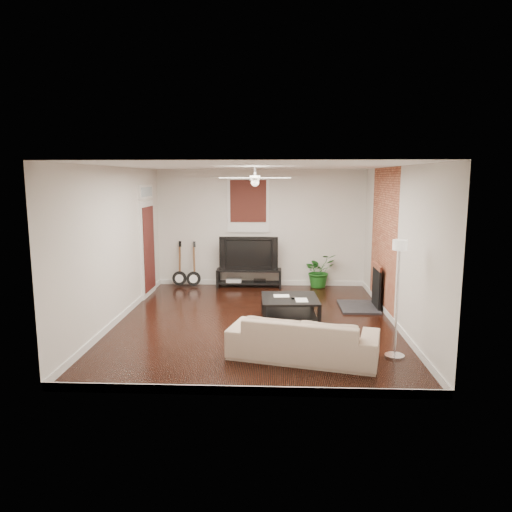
{
  "coord_description": "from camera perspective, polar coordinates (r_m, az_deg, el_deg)",
  "views": [
    {
      "loc": [
        0.39,
        -8.36,
        2.6
      ],
      "look_at": [
        0.0,
        0.4,
        1.15
      ],
      "focal_mm": 33.22,
      "sensor_mm": 36.0,
      "label": 1
    }
  ],
  "objects": [
    {
      "name": "sofa",
      "position": [
        7.0,
        5.7,
        -9.73
      ],
      "size": [
        2.28,
        1.33,
        0.62
      ],
      "primitive_type": "imported",
      "rotation": [
        0.0,
        0.0,
        2.9
      ],
      "color": "#C4A893",
      "rests_on": "floor"
    },
    {
      "name": "room",
      "position": [
        8.45,
        -0.12,
        1.23
      ],
      "size": [
        5.01,
        6.01,
        2.81
      ],
      "color": "black",
      "rests_on": "ground"
    },
    {
      "name": "fireplace",
      "position": [
        9.77,
        13.19,
        -3.51
      ],
      "size": [
        0.8,
        1.1,
        0.92
      ],
      "primitive_type": "cube",
      "color": "black",
      "rests_on": "floor"
    },
    {
      "name": "tv",
      "position": [
        11.31,
        -0.86,
        0.41
      ],
      "size": [
        1.39,
        0.18,
        0.8
      ],
      "primitive_type": "imported",
      "color": "black",
      "rests_on": "tv_stand"
    },
    {
      "name": "window_back",
      "position": [
        11.36,
        -0.94,
        6.12
      ],
      "size": [
        1.0,
        0.06,
        1.3
      ],
      "primitive_type": "cube",
      "color": "#39170F",
      "rests_on": "wall_back"
    },
    {
      "name": "potted_plant",
      "position": [
        11.43,
        7.61,
        -1.74
      ],
      "size": [
        0.95,
        0.91,
        0.81
      ],
      "primitive_type": "imported",
      "rotation": [
        0.0,
        0.0,
        0.51
      ],
      "color": "#1B5E1A",
      "rests_on": "floor"
    },
    {
      "name": "brick_accent",
      "position": [
        9.66,
        15.08,
        1.94
      ],
      "size": [
        0.02,
        2.2,
        2.8
      ],
      "primitive_type": "cube",
      "color": "brown",
      "rests_on": "floor"
    },
    {
      "name": "coffee_table",
      "position": [
        8.8,
        4.08,
        -6.36
      ],
      "size": [
        1.07,
        1.07,
        0.43
      ],
      "primitive_type": "cube",
      "rotation": [
        0.0,
        0.0,
        0.05
      ],
      "color": "black",
      "rests_on": "floor"
    },
    {
      "name": "tv_stand",
      "position": [
        11.41,
        -0.85,
        -2.66
      ],
      "size": [
        1.55,
        0.41,
        0.43
      ],
      "primitive_type": "cube",
      "color": "black",
      "rests_on": "floor"
    },
    {
      "name": "guitar_left",
      "position": [
        11.53,
        -9.25,
        -0.95
      ],
      "size": [
        0.37,
        0.28,
        1.1
      ],
      "primitive_type": null,
      "rotation": [
        0.0,
        0.0,
        0.12
      ],
      "color": "black",
      "rests_on": "floor"
    },
    {
      "name": "guitar_right",
      "position": [
        11.44,
        -7.56,
        -1.0
      ],
      "size": [
        0.39,
        0.31,
        1.1
      ],
      "primitive_type": null,
      "rotation": [
        0.0,
        0.0,
        0.22
      ],
      "color": "black",
      "rests_on": "floor"
    },
    {
      "name": "ceiling_fan",
      "position": [
        8.36,
        -0.12,
        9.39
      ],
      "size": [
        1.24,
        1.24,
        0.32
      ],
      "primitive_type": null,
      "color": "white",
      "rests_on": "ceiling"
    },
    {
      "name": "floor_lamp",
      "position": [
        7.14,
        16.65,
        -5.01
      ],
      "size": [
        0.35,
        0.35,
        1.75
      ],
      "primitive_type": null,
      "rotation": [
        0.0,
        0.0,
        -0.25
      ],
      "color": "white",
      "rests_on": "floor"
    },
    {
      "name": "door_left",
      "position": [
        10.73,
        -12.89,
        1.93
      ],
      "size": [
        0.08,
        1.0,
        2.5
      ],
      "primitive_type": "cube",
      "color": "white",
      "rests_on": "wall_left"
    }
  ]
}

